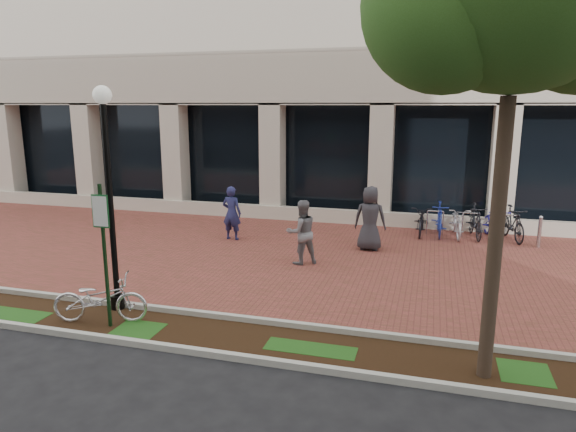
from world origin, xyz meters
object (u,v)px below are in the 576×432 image
(locked_bicycle, at_px, (100,299))
(bike_rack_cluster, at_px, (465,222))
(bollard, at_px, (540,231))
(pedestrian_mid, at_px, (302,232))
(lamppost, at_px, (109,188))
(pedestrian_left, at_px, (232,213))
(parking_sign, at_px, (103,240))
(pedestrian_right, at_px, (370,218))

(locked_bicycle, relative_size, bike_rack_cluster, 0.51)
(bollard, bearing_deg, pedestrian_mid, -151.98)
(lamppost, relative_size, pedestrian_left, 2.66)
(bike_rack_cluster, bearing_deg, pedestrian_mid, -141.51)
(parking_sign, bearing_deg, pedestrian_left, 90.84)
(locked_bicycle, bearing_deg, pedestrian_mid, -47.92)
(locked_bicycle, distance_m, bollard, 12.33)
(pedestrian_left, relative_size, bike_rack_cluster, 0.48)
(pedestrian_mid, distance_m, bollard, 7.27)
(lamppost, distance_m, locked_bicycle, 2.19)
(lamppost, distance_m, pedestrian_right, 7.60)
(bike_rack_cluster, bearing_deg, pedestrian_right, -145.30)
(bike_rack_cluster, bearing_deg, bollard, -24.69)
(parking_sign, height_order, pedestrian_mid, parking_sign)
(lamppost, height_order, pedestrian_left, lamppost)
(pedestrian_left, bearing_deg, lamppost, 92.49)
(lamppost, xyz_separation_m, pedestrian_right, (4.51, 5.91, -1.61))
(pedestrian_mid, xyz_separation_m, bollard, (6.41, 3.41, -0.36))
(locked_bicycle, height_order, pedestrian_right, pedestrian_right)
(pedestrian_left, distance_m, pedestrian_right, 4.31)
(locked_bicycle, xyz_separation_m, pedestrian_mid, (2.84, 4.74, 0.39))
(pedestrian_left, bearing_deg, pedestrian_mid, 150.48)
(locked_bicycle, bearing_deg, parking_sign, -135.63)
(parking_sign, xyz_separation_m, lamppost, (-0.37, 0.83, 0.82))
(pedestrian_left, relative_size, bollard, 1.73)
(locked_bicycle, xyz_separation_m, bike_rack_cluster, (7.20, 8.88, 0.03))
(pedestrian_right, relative_size, bike_rack_cluster, 0.53)
(lamppost, xyz_separation_m, bollard, (9.33, 7.48, -2.06))
(parking_sign, height_order, bike_rack_cluster, parking_sign)
(parking_sign, height_order, lamppost, lamppost)
(pedestrian_left, bearing_deg, parking_sign, 95.89)
(lamppost, height_order, pedestrian_right, lamppost)
(pedestrian_mid, bearing_deg, bike_rack_cluster, -170.68)
(lamppost, xyz_separation_m, pedestrian_mid, (2.92, 4.07, -1.69))
(pedestrian_left, xyz_separation_m, bike_rack_cluster, (7.09, 2.31, -0.34))
(lamppost, bearing_deg, parking_sign, -65.73)
(lamppost, bearing_deg, pedestrian_mid, 54.34)
(locked_bicycle, bearing_deg, lamppost, -10.09)
(pedestrian_left, bearing_deg, pedestrian_right, -175.60)
(parking_sign, relative_size, bike_rack_cluster, 0.78)
(lamppost, bearing_deg, bike_rack_cluster, 48.44)
(parking_sign, height_order, bollard, parking_sign)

